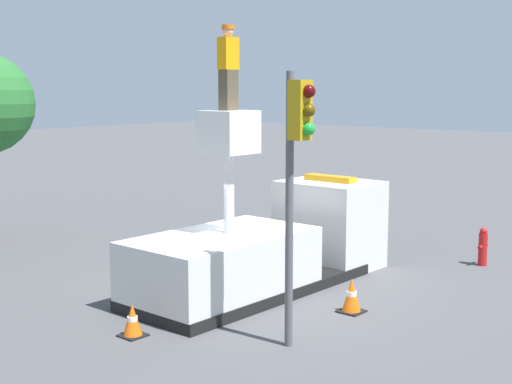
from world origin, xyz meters
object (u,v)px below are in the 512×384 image
bucket_truck (267,249)px  traffic_cone_curbside (352,296)px  worker (228,68)px  traffic_light_pole (297,154)px  fire_hydrant (483,247)px  traffic_cone_rear (133,321)px

bucket_truck → traffic_cone_curbside: (-0.36, -2.54, -0.54)m
bucket_truck → worker: 4.24m
bucket_truck → worker: bearing=180.0°
bucket_truck → traffic_light_pole: traffic_light_pole is taller
fire_hydrant → worker: bearing=155.2°
worker → bucket_truck: bearing=0.0°
fire_hydrant → traffic_cone_rear: size_ratio=1.62×
bucket_truck → fire_hydrant: bucket_truck is taller
traffic_light_pole → fire_hydrant: size_ratio=4.85×
traffic_light_pole → traffic_cone_curbside: size_ratio=6.78×
traffic_cone_rear → traffic_cone_curbside: 4.43m
bucket_truck → traffic_cone_curbside: size_ratio=9.88×
fire_hydrant → traffic_light_pole: bearing=179.8°
worker → traffic_cone_curbside: (0.91, -2.54, -4.59)m
bucket_truck → traffic_cone_curbside: 2.62m
bucket_truck → traffic_light_pole: 4.69m
traffic_light_pole → fire_hydrant: 8.30m
traffic_light_pole → traffic_cone_rear: 4.33m
worker → traffic_light_pole: bearing=-116.0°
traffic_cone_rear → traffic_cone_curbside: traffic_cone_curbside is taller
fire_hydrant → traffic_cone_curbside: size_ratio=1.40×
fire_hydrant → bucket_truck: bearing=150.0°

